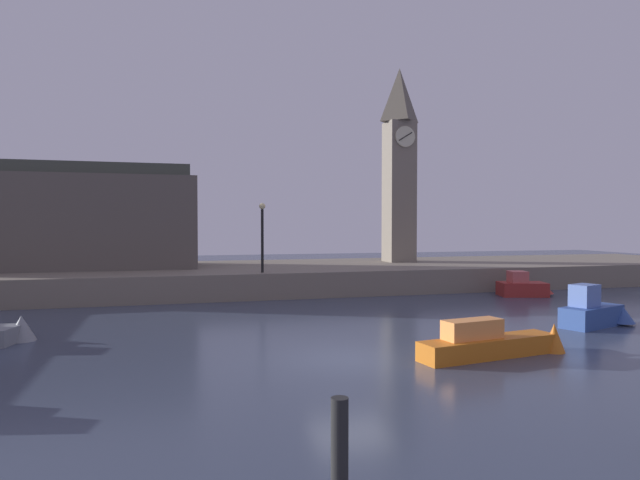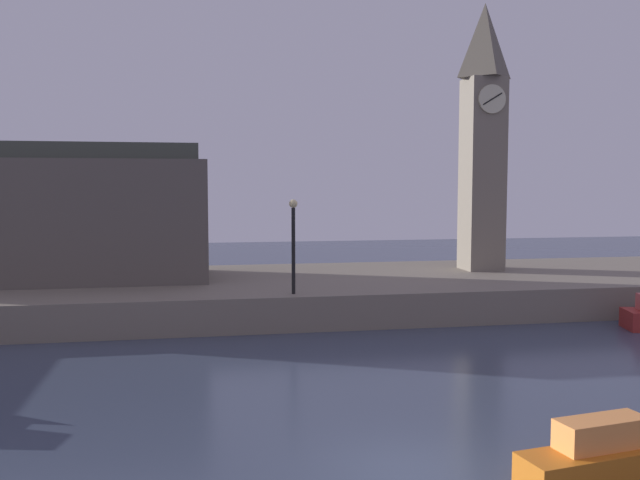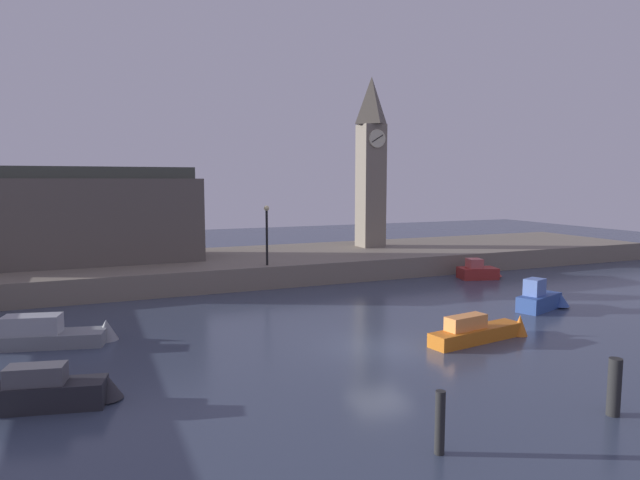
{
  "view_description": "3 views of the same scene",
  "coord_description": "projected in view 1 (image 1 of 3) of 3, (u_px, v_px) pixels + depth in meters",
  "views": [
    {
      "loc": [
        -5.49,
        -16.51,
        4.32
      ],
      "look_at": [
        3.22,
        15.33,
        3.34
      ],
      "focal_mm": 30.9,
      "sensor_mm": 36.0,
      "label": 1
    },
    {
      "loc": [
        -4.42,
        -13.31,
        6.07
      ],
      "look_at": [
        1.04,
        16.21,
        3.68
      ],
      "focal_mm": 38.04,
      "sensor_mm": 36.0,
      "label": 2
    },
    {
      "loc": [
        -11.36,
        -20.24,
        7.2
      ],
      "look_at": [
        4.25,
        16.63,
        2.83
      ],
      "focal_mm": 30.89,
      "sensor_mm": 36.0,
      "label": 3
    }
  ],
  "objects": [
    {
      "name": "ground_plane",
      "position": [
        350.0,
        359.0,
        17.49
      ],
      "size": [
        120.0,
        120.0,
        0.0
      ],
      "primitive_type": "plane",
      "color": "#384256"
    },
    {
      "name": "far_embankment",
      "position": [
        255.0,
        277.0,
        36.75
      ],
      "size": [
        70.0,
        12.0,
        1.5
      ],
      "primitive_type": "cube",
      "color": "slate",
      "rests_on": "ground"
    },
    {
      "name": "clock_tower",
      "position": [
        399.0,
        161.0,
        40.8
      ],
      "size": [
        2.18,
        2.23,
        14.32
      ],
      "color": "slate",
      "rests_on": "far_embankment"
    },
    {
      "name": "parliament_hall",
      "position": [
        61.0,
        217.0,
        34.49
      ],
      "size": [
        15.79,
        5.71,
        9.92
      ],
      "color": "#5B544C",
      "rests_on": "far_embankment"
    },
    {
      "name": "streetlamp",
      "position": [
        262.0,
        229.0,
        31.68
      ],
      "size": [
        0.36,
        0.36,
        4.01
      ],
      "color": "black",
      "rests_on": "far_embankment"
    },
    {
      "name": "mooring_post_left",
      "position": [
        340.0,
        455.0,
        8.24
      ],
      "size": [
        0.27,
        0.27,
        1.72
      ],
      "primitive_type": "cylinder",
      "color": "#252525",
      "rests_on": "ground"
    },
    {
      "name": "boat_patrol_orange",
      "position": [
        500.0,
        343.0,
        17.95
      ],
      "size": [
        5.56,
        1.8,
        1.52
      ],
      "color": "orange",
      "rests_on": "ground"
    },
    {
      "name": "boat_tour_blue",
      "position": [
        596.0,
        312.0,
        23.19
      ],
      "size": [
        3.88,
        2.15,
        1.78
      ],
      "color": "#2D4C93",
      "rests_on": "ground"
    },
    {
      "name": "boat_dinghy_red",
      "position": [
        526.0,
        287.0,
        32.97
      ],
      "size": [
        3.7,
        2.2,
        1.5
      ],
      "color": "maroon",
      "rests_on": "ground"
    }
  ]
}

